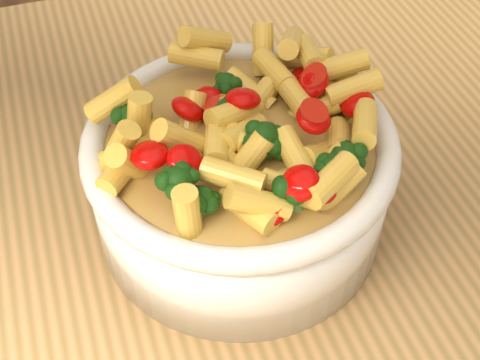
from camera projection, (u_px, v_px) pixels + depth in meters
name	position (u px, v px, depth m)	size (l,w,h in m)	color
table	(146.00, 310.00, 0.63)	(1.20, 0.80, 0.90)	#B4824D
serving_bowl	(240.00, 179.00, 0.53)	(0.24, 0.24, 0.10)	white
pasta_salad	(240.00, 118.00, 0.49)	(0.19, 0.19, 0.04)	#FFC350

